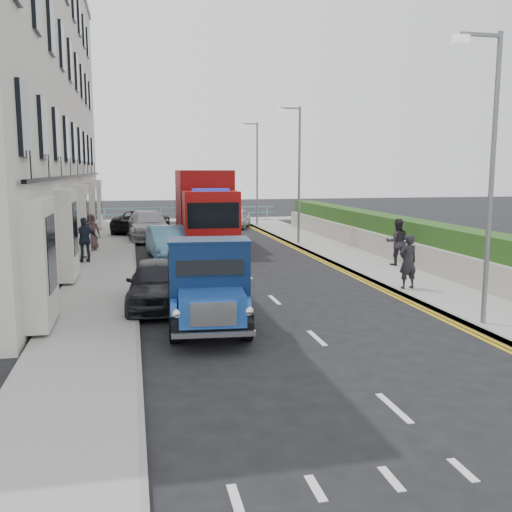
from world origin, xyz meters
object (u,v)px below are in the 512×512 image
at_px(lamp_mid, 297,167).
at_px(lamp_far, 255,168).
at_px(pedestrian_east_near, 408,262).
at_px(lamp_near, 488,164).
at_px(red_lorry, 205,207).
at_px(parked_car_front, 157,283).
at_px(bedford_lorry, 209,290).

distance_m(lamp_mid, lamp_far, 10.00).
height_order(lamp_far, pedestrian_east_near, lamp_far).
height_order(lamp_near, red_lorry, lamp_near).
distance_m(lamp_near, parked_car_front, 9.19).
height_order(red_lorry, pedestrian_east_near, red_lorry).
relative_size(lamp_near, parked_car_front, 1.73).
xyz_separation_m(bedford_lorry, pedestrian_east_near, (6.75, 3.14, -0.04)).
height_order(lamp_mid, red_lorry, lamp_mid).
distance_m(lamp_near, pedestrian_east_near, 5.18).
xyz_separation_m(parked_car_front, pedestrian_east_near, (7.86, 0.32, 0.30)).
bearing_deg(bedford_lorry, pedestrian_east_near, 29.85).
distance_m(lamp_mid, bedford_lorry, 16.57).
bearing_deg(lamp_mid, parked_car_front, -122.23).
distance_m(lamp_far, red_lorry, 11.29).
bearing_deg(red_lorry, bedford_lorry, -95.17).
bearing_deg(lamp_far, lamp_mid, -90.00).
bearing_deg(pedestrian_east_near, bedford_lorry, 17.21).
relative_size(lamp_far, red_lorry, 0.95).
distance_m(lamp_near, lamp_far, 26.00).
relative_size(lamp_near, lamp_far, 1.00).
xyz_separation_m(lamp_mid, pedestrian_east_near, (0.22, -11.80, -3.01)).
relative_size(lamp_near, lamp_mid, 1.00).
relative_size(lamp_near, pedestrian_east_near, 4.05).
distance_m(red_lorry, pedestrian_east_near, 12.79).
height_order(lamp_mid, bedford_lorry, lamp_mid).
bearing_deg(red_lorry, pedestrian_east_near, -65.39).
bearing_deg(parked_car_front, lamp_near, -22.89).
height_order(red_lorry, parked_car_front, red_lorry).
bearing_deg(pedestrian_east_near, red_lorry, -74.78).
height_order(bedford_lorry, pedestrian_east_near, bedford_lorry).
bearing_deg(lamp_far, red_lorry, -115.29).
xyz_separation_m(red_lorry, pedestrian_east_near, (4.97, -11.74, -1.06)).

